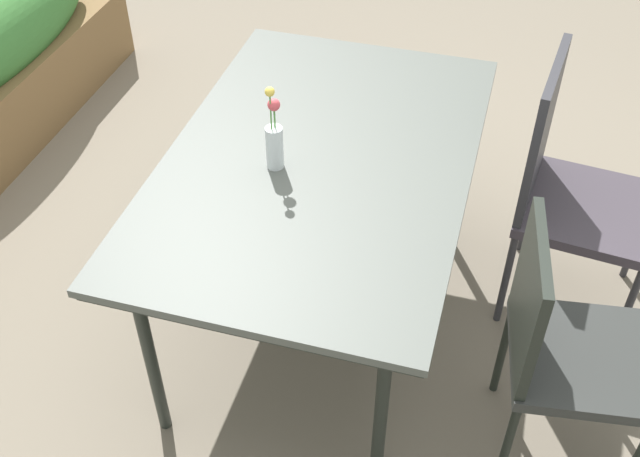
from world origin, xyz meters
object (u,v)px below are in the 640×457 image
at_px(chair_near_right, 569,183).
at_px(chair_near_left, 560,342).
at_px(dining_table, 320,168).
at_px(flower_vase, 274,139).

distance_m(chair_near_right, chair_near_left, 0.72).
height_order(chair_near_right, chair_near_left, chair_near_right).
xyz_separation_m(dining_table, chair_near_left, (-0.36, -0.84, -0.21)).
distance_m(chair_near_left, flower_vase, 1.07).
height_order(dining_table, chair_near_left, chair_near_left).
bearing_deg(chair_near_right, chair_near_left, 7.52).
relative_size(dining_table, chair_near_left, 1.73).
bearing_deg(flower_vase, chair_near_left, -105.42).
bearing_deg(flower_vase, dining_table, -54.22).
bearing_deg(dining_table, chair_near_right, -66.66).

